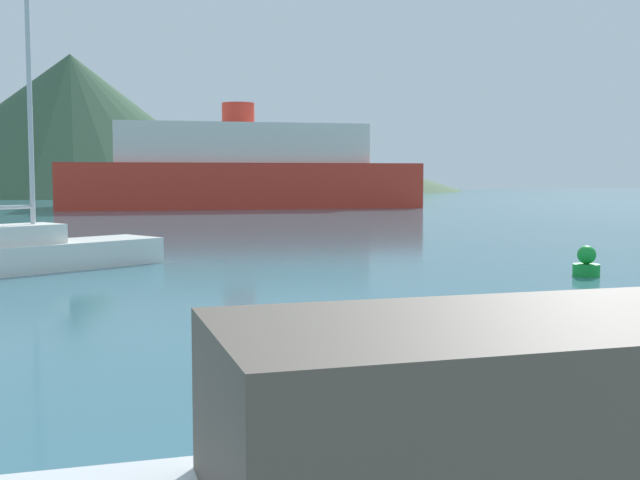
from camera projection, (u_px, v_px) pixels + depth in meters
sailboat_inner at (12, 253)px, 19.27m from camera, size 7.48×5.30×9.44m
ferry_distant at (239, 171)px, 58.30m from camera, size 25.64×11.29×7.52m
buoy_marker at (586, 263)px, 18.63m from camera, size 0.62×0.62×0.71m
hill_central at (72, 125)px, 95.06m from camera, size 42.52×42.52×16.57m
hill_east at (317, 168)px, 118.08m from camera, size 42.52×42.52×6.57m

